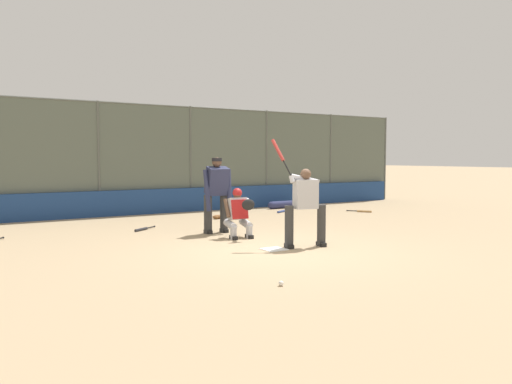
{
  "coord_description": "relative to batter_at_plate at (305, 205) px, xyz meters",
  "views": [
    {
      "loc": [
        5.28,
        7.96,
        1.78
      ],
      "look_at": [
        -0.2,
        -1.0,
        1.05
      ],
      "focal_mm": 35.0,
      "sensor_mm": 36.0,
      "label": 1
    }
  ],
  "objects": [
    {
      "name": "backstop_fence",
      "position": [
        0.67,
        -7.35,
        0.97
      ],
      "size": [
        20.99,
        0.08,
        3.46
      ],
      "color": "#515651",
      "rests_on": "ground_plane"
    },
    {
      "name": "baseball_loose",
      "position": [
        2.1,
        2.25,
        -0.81
      ],
      "size": [
        0.07,
        0.07,
        0.07
      ],
      "primitive_type": "sphere",
      "color": "white",
      "rests_on": "ground_plane"
    },
    {
      "name": "batter_at_plate",
      "position": [
        0.0,
        0.0,
        0.0
      ],
      "size": [
        0.89,
        0.81,
        2.15
      ],
      "rotation": [
        0.0,
        0.0,
        -0.23
      ],
      "color": "#333333",
      "rests_on": "ground_plane"
    },
    {
      "name": "bleachers_beyond",
      "position": [
        -1.66,
        -10.21,
        -0.26
      ],
      "size": [
        14.64,
        3.05,
        1.8
      ],
      "color": "slate",
      "rests_on": "ground_plane"
    },
    {
      "name": "padding_wall",
      "position": [
        0.67,
        -7.25,
        -0.46
      ],
      "size": [
        20.5,
        0.18,
        0.78
      ],
      "primitive_type": "cube",
      "color": "navy",
      "rests_on": "ground_plane"
    },
    {
      "name": "spare_bat_by_padding",
      "position": [
        -3.2,
        -5.43,
        -0.82
      ],
      "size": [
        0.79,
        0.44,
        0.07
      ],
      "rotation": [
        0.0,
        0.0,
        0.47
      ],
      "color": "black",
      "rests_on": "ground_plane"
    },
    {
      "name": "umpire_home",
      "position": [
        0.66,
        -2.54,
        0.11
      ],
      "size": [
        0.73,
        0.45,
        1.78
      ],
      "rotation": [
        0.0,
        0.0,
        -0.03
      ],
      "color": "#333333",
      "rests_on": "ground_plane"
    },
    {
      "name": "catcher_behind_plate",
      "position": [
        0.56,
        -1.67,
        -0.28
      ],
      "size": [
        0.59,
        0.72,
        1.1
      ],
      "rotation": [
        0.0,
        0.0,
        -0.1
      ],
      "color": "#B7B7BC",
      "rests_on": "ground_plane"
    },
    {
      "name": "spare_bat_first_base_side",
      "position": [
        -5.43,
        -4.09,
        -0.82
      ],
      "size": [
        0.51,
        0.71,
        0.07
      ],
      "rotation": [
        0.0,
        0.0,
        2.17
      ],
      "color": "black",
      "rests_on": "ground_plane"
    },
    {
      "name": "spare_bat_third_base_side",
      "position": [
        2.01,
        -3.88,
        -0.82
      ],
      "size": [
        0.69,
        0.52,
        0.07
      ],
      "rotation": [
        0.0,
        0.0,
        0.63
      ],
      "color": "black",
      "rests_on": "ground_plane"
    },
    {
      "name": "equipment_bag_dugout_side",
      "position": [
        -3.98,
        -6.48,
        -0.72
      ],
      "size": [
        1.3,
        0.26,
        0.26
      ],
      "color": "navy",
      "rests_on": "ground_plane"
    },
    {
      "name": "ground_plane",
      "position": [
        0.67,
        -0.09,
        -0.85
      ],
      "size": [
        160.0,
        160.0,
        0.0
      ],
      "primitive_type": "plane",
      "color": "tan"
    },
    {
      "name": "fielding_glove_on_dirt",
      "position": [
        -0.6,
        -4.99,
        -0.79
      ],
      "size": [
        0.32,
        0.24,
        0.11
      ],
      "color": "brown",
      "rests_on": "ground_plane"
    },
    {
      "name": "home_plate_marker",
      "position": [
        0.67,
        -0.09,
        -0.84
      ],
      "size": [
        0.43,
        0.43,
        0.01
      ],
      "primitive_type": "cube",
      "color": "white",
      "rests_on": "ground_plane"
    }
  ]
}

